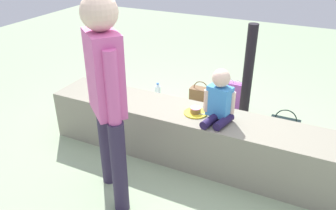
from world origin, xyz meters
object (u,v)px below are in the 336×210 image
Objects in this scene: gift_bag at (233,94)px; child_seated at (219,99)px; cake_box_white at (156,103)px; handbag_black_leather at (285,126)px; adult_standing at (106,87)px; water_bottle_near_gift at (158,91)px; party_cup_red at (207,113)px; handbag_brown_canvas at (200,96)px; cake_plate at (195,112)px.

child_seated is at bearing -81.44° from gift_bag.
handbag_black_leather is at bearing 3.29° from cake_box_white.
water_bottle_near_gift is at bearing 105.86° from adult_standing.
cake_box_white is (-0.66, -0.07, 0.02)m from party_cup_red.
handbag_brown_canvas reaches higher than handbag_black_leather.
party_cup_red is 0.36m from handbag_brown_canvas.
gift_bag reaches higher than handbag_black_leather.
gift_bag reaches higher than party_cup_red.
gift_bag is at bearing 77.31° from adult_standing.
adult_standing reaches higher than cake_box_white.
handbag_black_leather reaches higher than cake_box_white.
adult_standing is at bearing -75.31° from cake_box_white.
cake_plate reaches higher than gift_bag.
handbag_brown_canvas is (-0.40, -0.11, -0.05)m from gift_bag.
child_seated reaches higher than cake_plate.
gift_bag is 1.18× the size of handbag_black_leather.
child_seated is 2.12× the size of water_bottle_near_gift.
child_seated is at bearing -120.17° from handbag_black_leather.
adult_standing is at bearing -125.48° from handbag_black_leather.
child_seated is 1.04m from adult_standing.
water_bottle_near_gift is 0.71× the size of handbag_brown_canvas.
handbag_black_leather is (1.17, 1.65, -0.92)m from adult_standing.
water_bottle_near_gift is at bearing 165.82° from party_cup_red.
water_bottle_near_gift is 0.59m from handbag_brown_canvas.
adult_standing reaches higher than party_cup_red.
adult_standing is 2.13m from handbag_brown_canvas.
handbag_black_leather is (0.75, 0.88, -0.43)m from cake_plate.
cake_box_white is (-0.87, -0.49, -0.10)m from gift_bag.
gift_bag is at bearing 88.50° from cake_plate.
handbag_black_leather is at bearing 49.56° from cake_plate.
handbag_brown_canvas is (0.58, 0.10, 0.01)m from water_bottle_near_gift.
party_cup_red is (-0.17, 0.86, -0.48)m from cake_plate.
party_cup_red is 0.92m from handbag_black_leather.
adult_standing is at bearing -91.73° from handbag_brown_canvas.
handbag_black_leather is (0.92, 0.02, 0.05)m from party_cup_red.
cake_plate is 0.74× the size of cake_box_white.
adult_standing is 5.34× the size of handbag_black_leather.
cake_plate is 1.28m from handbag_brown_canvas.
child_seated is at bearing -63.12° from handbag_brown_canvas.
gift_bag is 0.42m from handbag_brown_canvas.
party_cup_red is at bearing 114.34° from child_seated.
handbag_black_leather reaches higher than water_bottle_near_gift.
cake_plate is 1.24m from cake_box_white.
handbag_brown_canvas is at bearing 123.67° from party_cup_red.
cake_plate reaches higher than water_bottle_near_gift.
child_seated is 1.17m from party_cup_red.
party_cup_red is 0.35× the size of handbag_black_leather.
adult_standing is 5.30× the size of handbag_brown_canvas.
cake_plate reaches higher than cake_box_white.
adult_standing is 1.91m from party_cup_red.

